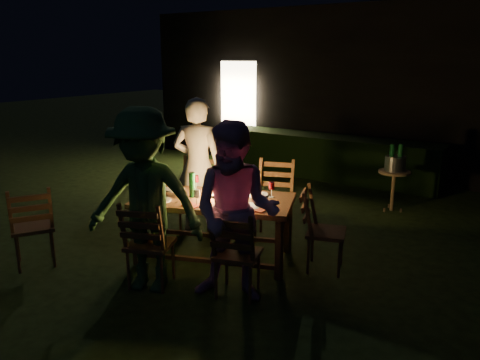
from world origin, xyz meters
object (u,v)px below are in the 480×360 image
Objects in this scene: person_opp_right at (236,213)px; person_opp_left at (145,201)px; bottle_table at (192,185)px; bottle_bucket_b at (400,160)px; chair_near_right at (237,268)px; lantern at (219,184)px; dining_table at (214,204)px; chair_far_right at (273,215)px; chair_spare at (34,240)px; side_table at (394,176)px; ice_bucket at (395,164)px; bottle_bucket_a at (391,160)px; chair_near_left at (150,259)px; chair_end at (324,245)px; chair_far_left at (198,209)px; person_house_side at (198,166)px.

person_opp_left is (-0.85, -0.31, 0.05)m from person_opp_right.
bottle_table is 0.88× the size of bottle_bucket_b.
chair_near_right is 1.09m from lantern.
bottle_table is (-0.92, 0.49, 0.58)m from chair_near_right.
dining_table is 1.01m from chair_far_right.
dining_table is 2.00× the size of chair_spare.
person_opp_left is at bearing -110.47° from bottle_bucket_b.
lantern is 0.30m from bottle_table.
side_table is at bearing 61.48° from person_opp_right.
chair_far_right is at bearing 75.14° from lantern.
ice_bucket is (1.37, 3.77, -0.18)m from person_opp_left.
dining_table is 3.05m from bottle_bucket_a.
lantern is (-0.65, 0.63, 0.60)m from chair_near_right.
chair_near_left is 1.85m from chair_end.
bottle_bucket_b is (0.59, 3.46, 0.50)m from chair_near_right.
person_opp_right is at bearing 114.30° from chair_far_left.
chair_near_left is 3.95m from bottle_bucket_a.
bottle_bucket_b reaches higher than ice_bucket.
bottle_bucket_a is (1.41, 2.89, -0.09)m from bottle_table.
person_house_side is 1.87m from person_opp_right.
dining_table is 6.90× the size of bottle_table.
bottle_table is at bearing -116.52° from ice_bucket.
dining_table is at bearing 58.38° from chair_near_left.
ice_bucket is (1.93, 2.23, -0.16)m from person_house_side.
ice_bucket is at bearing 0.00° from side_table.
chair_end reaches higher than chair_near_right.
chair_end is 0.97× the size of chair_spare.
person_house_side is 0.92m from lantern.
lantern is at bearing 57.31° from chair_near_left.
bottle_table is 3.22m from bottle_bucket_a.
chair_near_right is 1.10m from person_opp_left.
chair_near_left is at bearing -43.94° from chair_spare.
dining_table is 3.10m from side_table.
chair_near_left is 0.94× the size of chair_far_left.
side_table is at bearing 50.11° from person_opp_left.
lantern is at bearing -113.30° from ice_bucket.
bottle_bucket_b is (1.98, 2.27, -0.11)m from person_house_side.
side_table is (1.20, 2.78, -0.34)m from lantern.
chair_far_right is at bearing -135.75° from chair_end.
chair_far_left reaches higher than chair_near_left.
bottle_bucket_a is at bearing 65.59° from chair_near_right.
chair_far_right is 2.81m from chair_spare.
chair_near_left reaches higher than bottle_bucket_a.
bottle_table reaches higher than bottle_bucket_b.
person_house_side is at bearing 123.30° from chair_near_right.
dining_table is 6.03× the size of bottle_bucket_a.
chair_spare is 3.02× the size of bottle_bucket_b.
chair_near_right is at bearing 87.40° from chair_far_right.
person_opp_left reaches higher than bottle_table.
person_opp_right reaches higher than ice_bucket.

